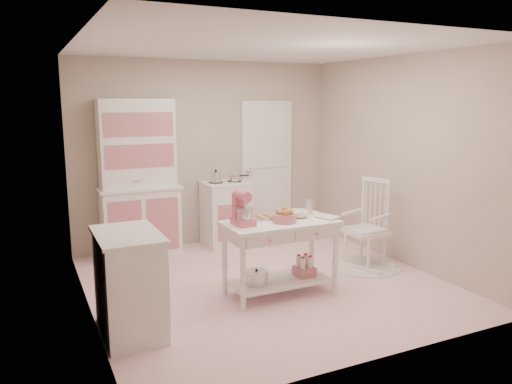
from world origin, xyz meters
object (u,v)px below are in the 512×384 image
(base_cabinet, at_px, (129,283))
(stand_mixer, at_px, (243,209))
(rocking_chair, at_px, (366,223))
(stove, at_px, (226,214))
(work_table, at_px, (280,258))
(hutch, at_px, (139,179))
(bread_basket, at_px, (285,218))

(base_cabinet, distance_m, stand_mixer, 1.34)
(rocking_chair, bearing_deg, stove, 107.94)
(work_table, bearing_deg, stove, 85.19)
(stand_mixer, bearing_deg, work_table, -7.58)
(work_table, bearing_deg, hutch, 117.34)
(rocking_chair, bearing_deg, hutch, 126.33)
(base_cabinet, xyz_separation_m, bread_basket, (1.65, 0.18, 0.39))
(rocking_chair, height_order, stand_mixer, stand_mixer)
(base_cabinet, bearing_deg, stove, 50.51)
(rocking_chair, height_order, work_table, rocking_chair)
(stand_mixer, bearing_deg, base_cabinet, -173.29)
(base_cabinet, height_order, stand_mixer, stand_mixer)
(work_table, height_order, stand_mixer, stand_mixer)
(stove, distance_m, base_cabinet, 2.83)
(rocking_chair, xyz_separation_m, stand_mixer, (-1.80, -0.33, 0.42))
(stove, xyz_separation_m, stand_mixer, (-0.58, -1.93, 0.51))
(base_cabinet, distance_m, rocking_chair, 3.07)
(work_table, height_order, bread_basket, bread_basket)
(hutch, height_order, work_table, hutch)
(base_cabinet, bearing_deg, hutch, 75.01)
(rocking_chair, bearing_deg, bread_basket, 176.91)
(stove, bearing_deg, base_cabinet, -129.49)
(stove, height_order, work_table, stove)
(hutch, xyz_separation_m, stove, (1.20, -0.05, -0.58))
(work_table, distance_m, stand_mixer, 0.71)
(rocking_chair, bearing_deg, base_cabinet, 171.49)
(stove, relative_size, work_table, 0.77)
(stand_mixer, xyz_separation_m, bread_basket, (0.44, -0.07, -0.12))
(base_cabinet, height_order, rocking_chair, rocking_chair)
(base_cabinet, bearing_deg, work_table, 7.96)
(stove, bearing_deg, work_table, -94.81)
(base_cabinet, relative_size, bread_basket, 3.68)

